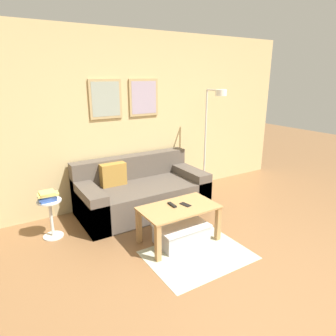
{
  "coord_description": "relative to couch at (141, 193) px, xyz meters",
  "views": [
    {
      "loc": [
        -2.11,
        -1.24,
        1.91
      ],
      "look_at": [
        -0.29,
        1.68,
        0.85
      ],
      "focal_mm": 32.0,
      "sensor_mm": 36.0,
      "label": 1
    }
  ],
  "objects": [
    {
      "name": "cell_phone",
      "position": [
        0.07,
        -1.02,
        0.18
      ],
      "size": [
        0.09,
        0.15,
        0.01
      ],
      "primitive_type": "cube",
      "rotation": [
        0.0,
        0.0,
        0.19
      ],
      "color": "black",
      "rests_on": "coffee_table"
    },
    {
      "name": "coffee_table",
      "position": [
        -0.02,
        -1.02,
        0.08
      ],
      "size": [
        0.91,
        0.53,
        0.45
      ],
      "color": "#AD7F4C",
      "rests_on": "ground_plane"
    },
    {
      "name": "book_stack",
      "position": [
        -1.3,
        -0.14,
        0.27
      ],
      "size": [
        0.24,
        0.18,
        0.11
      ],
      "color": "#335199",
      "rests_on": "side_table"
    },
    {
      "name": "storage_bin",
      "position": [
        -0.01,
        -1.07,
        -0.15
      ],
      "size": [
        0.61,
        0.41,
        0.23
      ],
      "color": "#B2B2B7",
      "rests_on": "ground_plane"
    },
    {
      "name": "wall_back",
      "position": [
        0.28,
        0.48,
        1.01
      ],
      "size": [
        5.6,
        0.09,
        2.55
      ],
      "color": "tan",
      "rests_on": "ground_plane"
    },
    {
      "name": "couch",
      "position": [
        0.0,
        0.0,
        0.0
      ],
      "size": [
        1.83,
        0.92,
        0.76
      ],
      "color": "brown",
      "rests_on": "ground_plane"
    },
    {
      "name": "floor_lamp",
      "position": [
        1.24,
        -0.06,
        0.75
      ],
      "size": [
        0.28,
        0.55,
        1.72
      ],
      "color": "silver",
      "rests_on": "ground_plane"
    },
    {
      "name": "area_rug",
      "position": [
        -0.01,
        -1.39,
        -0.27
      ],
      "size": [
        1.12,
        0.84,
        0.01
      ],
      "primitive_type": "cube",
      "color": "#B2B79E",
      "rests_on": "ground_plane"
    },
    {
      "name": "ground_plane",
      "position": [
        0.29,
        -2.43,
        -0.27
      ],
      "size": [
        16.0,
        16.0,
        0.0
      ],
      "primitive_type": "plane",
      "color": "brown"
    },
    {
      "name": "remote_control",
      "position": [
        -0.07,
        -0.95,
        0.18
      ],
      "size": [
        0.04,
        0.15,
        0.02
      ],
      "primitive_type": "cube",
      "rotation": [
        0.0,
        0.0,
        -0.03
      ],
      "color": "black",
      "rests_on": "coffee_table"
    },
    {
      "name": "side_table",
      "position": [
        -1.29,
        -0.12,
        0.02
      ],
      "size": [
        0.28,
        0.28,
        0.49
      ],
      "color": "silver",
      "rests_on": "ground_plane"
    }
  ]
}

